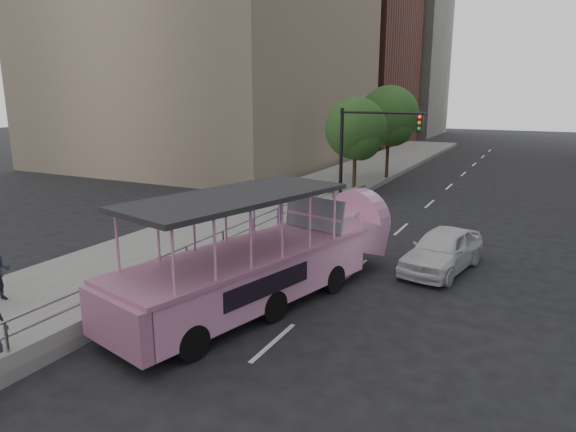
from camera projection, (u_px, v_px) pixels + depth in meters
name	position (u px, v px, depth m)	size (l,w,h in m)	color
ground	(276.00, 305.00, 14.69)	(160.00, 160.00, 0.00)	black
sidewalk	(269.00, 211.00, 25.86)	(5.50, 80.00, 0.30)	#979792
kerb_wall	(224.00, 255.00, 17.69)	(0.24, 30.00, 0.36)	#A8A7A3
guardrail	(223.00, 237.00, 17.53)	(0.07, 22.00, 0.71)	#A1A1A5
duck_boat	(272.00, 258.00, 14.93)	(4.76, 10.34, 3.34)	black
car	(442.00, 250.00, 17.47)	(1.72, 4.27, 1.46)	white
parking_sign	(281.00, 201.00, 20.90)	(0.13, 0.57, 2.56)	black
traffic_signal	(364.00, 143.00, 25.46)	(4.20, 0.32, 5.20)	black
street_tree_near	(357.00, 131.00, 29.06)	(3.52, 3.52, 5.72)	#3B2B1A
street_tree_far	(390.00, 118.00, 34.07)	(3.97, 3.97, 6.45)	#3B2B1A
midrise_brick	(332.00, 32.00, 61.20)	(18.00, 16.00, 26.00)	brown
midrise_stone_b	(386.00, 64.00, 74.90)	(16.00, 14.00, 20.00)	slate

